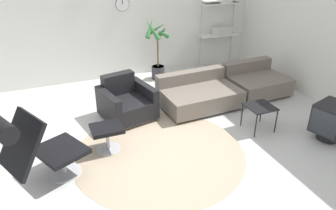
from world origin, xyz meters
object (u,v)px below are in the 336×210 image
(ottoman, at_px, (107,133))
(armchair_red, at_px, (126,103))
(side_table, at_px, (260,109))
(couch_low, at_px, (199,95))
(couch_second, at_px, (255,82))
(lounge_chair, at_px, (29,142))
(potted_plant, at_px, (157,54))
(crt_television, at_px, (332,121))
(shelf_unit, at_px, (222,16))

(ottoman, bearing_deg, armchair_red, 58.81)
(armchair_red, relative_size, side_table, 2.26)
(couch_low, bearing_deg, couch_second, -177.88)
(lounge_chair, relative_size, ottoman, 2.59)
(armchair_red, bearing_deg, potted_plant, -139.23)
(lounge_chair, xyz_separation_m, crt_television, (4.28, -0.51, -0.35))
(lounge_chair, height_order, couch_low, lounge_chair)
(lounge_chair, distance_m, potted_plant, 3.93)
(side_table, height_order, potted_plant, potted_plant)
(lounge_chair, xyz_separation_m, ottoman, (1.01, 0.49, -0.38))
(couch_second, bearing_deg, shelf_unit, -97.45)
(lounge_chair, relative_size, potted_plant, 0.88)
(crt_television, bearing_deg, ottoman, 56.16)
(potted_plant, bearing_deg, couch_low, -81.91)
(potted_plant, bearing_deg, ottoman, -125.01)
(couch_second, bearing_deg, side_table, 53.95)
(couch_low, relative_size, shelf_unit, 0.73)
(couch_low, relative_size, couch_second, 1.24)
(lounge_chair, xyz_separation_m, couch_second, (4.25, 1.39, -0.45))
(armchair_red, bearing_deg, lounge_chair, 29.42)
(lounge_chair, xyz_separation_m, potted_plant, (2.68, 2.87, -0.09))
(crt_television, relative_size, shelf_unit, 0.32)
(shelf_unit, bearing_deg, crt_television, -91.81)
(crt_television, bearing_deg, potted_plant, 8.50)
(armchair_red, bearing_deg, couch_low, 164.37)
(couch_low, xyz_separation_m, side_table, (0.53, -1.13, 0.16))
(lounge_chair, height_order, couch_second, lounge_chair)
(armchair_red, distance_m, side_table, 2.25)
(side_table, relative_size, crt_television, 0.68)
(side_table, bearing_deg, lounge_chair, -177.44)
(side_table, xyz_separation_m, potted_plant, (-0.75, 2.72, 0.20))
(lounge_chair, distance_m, ottoman, 1.18)
(ottoman, relative_size, shelf_unit, 0.23)
(side_table, height_order, shelf_unit, shelf_unit)
(lounge_chair, height_order, crt_television, lounge_chair)
(ottoman, height_order, couch_second, couch_second)
(couch_low, xyz_separation_m, couch_second, (1.35, 0.11, 0.00))
(side_table, xyz_separation_m, shelf_unit, (0.97, 2.97, 0.83))
(armchair_red, height_order, couch_low, armchair_red)
(couch_second, height_order, crt_television, same)
(ottoman, bearing_deg, side_table, -7.87)
(couch_low, distance_m, potted_plant, 1.65)
(armchair_red, height_order, side_table, armchair_red)
(lounge_chair, distance_m, shelf_unit, 5.42)
(lounge_chair, distance_m, crt_television, 4.33)
(ottoman, distance_m, side_table, 2.45)
(armchair_red, distance_m, potted_plant, 1.91)
(couch_second, xyz_separation_m, potted_plant, (-1.57, 1.48, 0.36))
(couch_second, distance_m, shelf_unit, 2.00)
(ottoman, bearing_deg, couch_low, 22.72)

